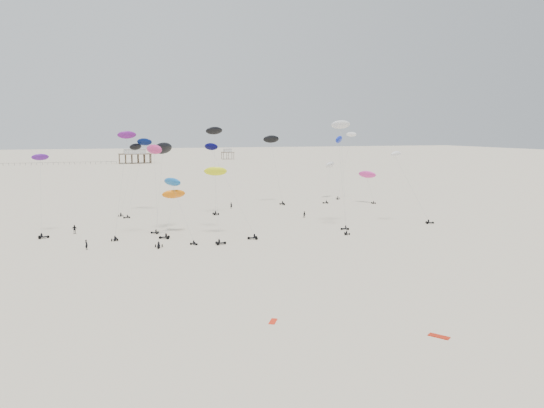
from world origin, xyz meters
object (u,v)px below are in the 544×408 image
object	(u,v)px
pavilion_small	(228,155)
rig_4	(273,150)
spectator_0	(87,250)
rig_9	(340,163)
pavilion_main	(135,157)
rig_0	(155,174)

from	to	relation	value
pavilion_small	rig_4	size ratio (longest dim) A/B	0.44
spectator_0	rig_9	bearing A→B (deg)	-118.91
pavilion_main	rig_4	distance (m)	213.10
rig_0	pavilion_main	bearing A→B (deg)	-83.30
pavilion_small	rig_4	bearing A→B (deg)	-100.12
rig_0	rig_4	bearing A→B (deg)	-121.34
pavilion_main	pavilion_small	world-z (taller)	pavilion_main
rig_9	pavilion_main	bearing A→B (deg)	5.01
rig_9	pavilion_small	bearing A→B (deg)	-9.61
pavilion_main	rig_0	distance (m)	257.06
pavilion_main	rig_9	distance (m)	257.28
pavilion_small	spectator_0	xyz separation A→B (m)	(-95.55, -291.31, -3.49)
rig_4	spectator_0	world-z (taller)	rig_4
rig_0	spectator_0	distance (m)	19.26
rig_0	spectator_0	xyz separation A→B (m)	(-13.23, -4.70, -13.18)
pavilion_main	rig_4	size ratio (longest dim) A/B	1.03
pavilion_small	rig_4	xyz separation A→B (m)	(-43.02, -241.07, 12.31)
rig_4	rig_0	bearing A→B (deg)	40.66
pavilion_small	rig_0	distance (m)	298.36
rig_0	rig_4	world-z (taller)	rig_4
pavilion_small	rig_9	world-z (taller)	rig_9
pavilion_small	rig_0	xyz separation A→B (m)	(-82.32, -286.61, 9.70)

